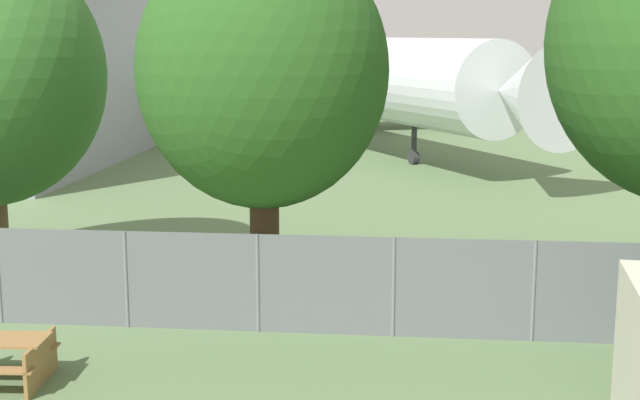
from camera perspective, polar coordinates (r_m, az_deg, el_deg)
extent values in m
cylinder|color=slate|center=(17.45, -12.30, -4.99)|extent=(0.07, 0.07, 1.90)
cylinder|color=slate|center=(16.83, -4.00, -5.34)|extent=(0.07, 0.07, 1.90)
cylinder|color=slate|center=(16.59, 4.73, -5.59)|extent=(0.07, 0.07, 1.90)
cylinder|color=slate|center=(16.74, 13.51, -5.71)|extent=(0.07, 0.07, 1.90)
cube|color=slate|center=(16.59, 4.73, -5.59)|extent=(56.00, 0.01, 1.90)
cylinder|color=white|center=(48.30, -0.57, 8.20)|extent=(20.34, 31.51, 3.72)
cone|color=white|center=(31.82, 13.25, 6.66)|extent=(5.08, 5.08, 3.72)
cone|color=white|center=(66.58, -7.32, 8.79)|extent=(5.22, 5.69, 3.34)
cube|color=white|center=(54.30, 8.08, 7.78)|extent=(16.08, 10.22, 0.30)
cylinder|color=#939399|center=(53.46, 5.75, 6.73)|extent=(3.12, 3.73, 1.67)
cube|color=white|center=(47.06, -12.25, 7.22)|extent=(15.09, 13.27, 0.30)
cylinder|color=#939399|center=(47.98, -9.57, 6.19)|extent=(3.12, 3.73, 1.67)
cube|color=white|center=(63.29, -6.42, 9.05)|extent=(8.57, 6.66, 0.20)
cylinder|color=#2D2D33|center=(38.60, 6.04, 3.52)|extent=(0.24, 0.24, 1.66)
cylinder|color=#2D2D33|center=(38.67, 6.02, 2.71)|extent=(0.54, 0.63, 0.56)
cylinder|color=#2D2D33|center=(50.96, 0.98, 5.30)|extent=(0.24, 0.24, 1.66)
cylinder|color=#2D2D33|center=(51.01, 0.98, 4.68)|extent=(0.54, 0.63, 0.56)
cylinder|color=#2D2D33|center=(49.25, -3.75, 5.09)|extent=(0.24, 0.24, 1.66)
cylinder|color=#2D2D33|center=(49.31, -3.74, 4.45)|extent=(0.54, 0.63, 0.56)
cube|color=olive|center=(15.93, -19.08, -8.78)|extent=(1.56, 0.38, 0.04)
cube|color=olive|center=(15.23, -17.44, -9.86)|extent=(0.15, 1.40, 0.74)
cylinder|color=brown|center=(17.69, -3.55, -3.00)|extent=(0.58, 0.58, 2.82)
ellipsoid|color=#28561E|center=(17.20, -3.69, 8.28)|extent=(4.83, 4.83, 5.31)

